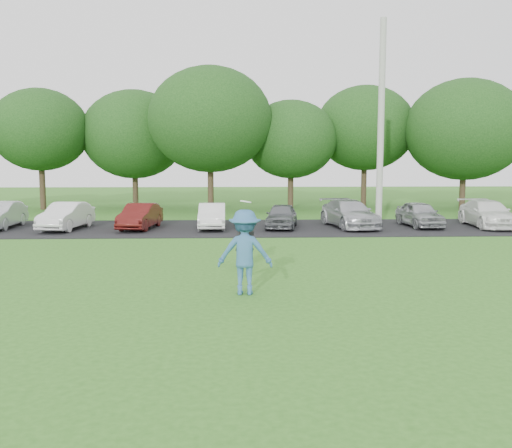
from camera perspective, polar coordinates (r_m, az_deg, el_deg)
The scene contains 7 objects.
ground at distance 13.39m, azimuth 0.62°, elevation -7.28°, with size 100.00×100.00×0.00m, color #30671D.
parking_lot at distance 26.18m, azimuth -0.86°, elevation -0.38°, with size 32.00×6.50×0.03m, color black.
utility_pole at distance 25.93m, azimuth 12.38°, elevation 9.55°, with size 0.28×0.28×9.20m, color #AFAFAA.
frisbee_player at distance 13.46m, azimuth -1.12°, elevation -2.82°, with size 1.35×0.84×2.25m.
camera_bystander at distance 16.77m, azimuth -1.12°, elevation -1.68°, with size 0.64×0.49×1.59m.
parked_cars at distance 26.08m, azimuth -2.12°, elevation 0.94°, with size 30.49×4.85×1.25m.
tree_row at distance 35.84m, azimuth 1.16°, elevation 9.36°, with size 42.39×9.85×8.64m.
Camera 1 is at (-0.68, -12.97, 3.23)m, focal length 40.00 mm.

